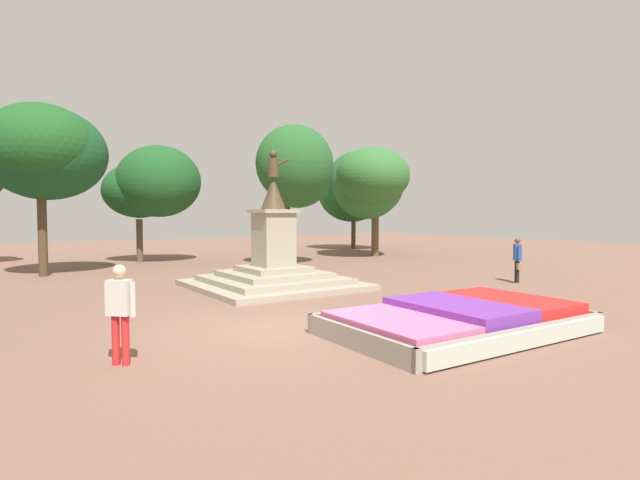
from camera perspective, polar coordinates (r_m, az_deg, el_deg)
name	(u,v)px	position (r m, az deg, el deg)	size (l,w,h in m)	color
ground_plane	(274,329)	(11.20, -5.29, -10.10)	(80.70, 80.70, 0.00)	brown
flower_planter	(461,319)	(11.24, 15.87, -8.72)	(5.55, 3.55, 0.63)	#38281C
statue_monument	(274,266)	(17.25, -5.32, -3.03)	(5.19, 5.19, 4.71)	#9E9480
pedestrian_with_handbag	(517,257)	(19.75, 21.63, -1.87)	(0.55, 0.58, 1.66)	black
pedestrian_near_planter	(120,307)	(9.04, -21.89, -7.14)	(0.43, 0.43, 1.69)	red
park_tree_far_left	(369,184)	(29.77, 5.66, 6.38)	(5.10, 5.64, 6.33)	brown
park_tree_behind_statue	(296,170)	(24.73, -2.78, 8.04)	(3.88, 3.64, 6.87)	brown
park_tree_street_side	(44,151)	(23.46, -29.02, 8.93)	(4.76, 4.78, 6.96)	#4C3823
park_tree_mid_canopy	(151,185)	(27.71, -18.73, 5.96)	(4.81, 4.89, 6.09)	brown
park_tree_distant	(356,187)	(35.60, 4.16, 6.06)	(5.00, 5.81, 6.94)	#4C3823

